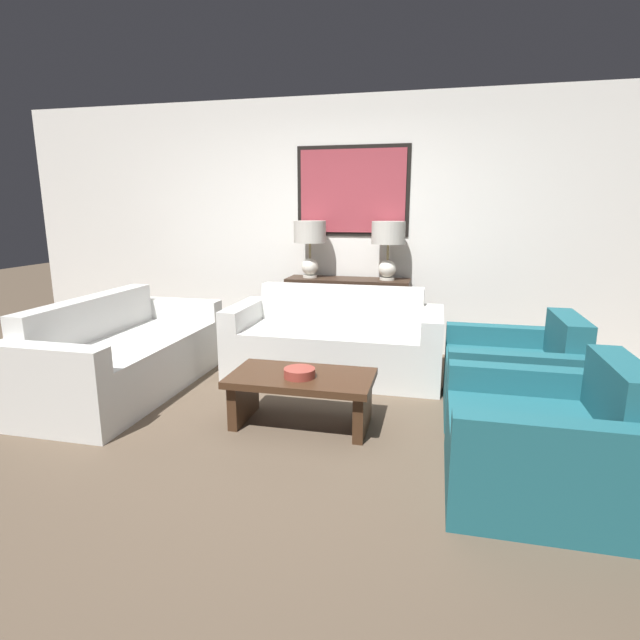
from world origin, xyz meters
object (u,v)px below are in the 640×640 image
Objects in this scene: armchair_near_back_wall at (514,379)px; couch_by_back_wall at (335,344)px; decorative_bowl at (299,373)px; table_lamp_right at (388,240)px; console_table at (347,317)px; armchair_near_camera at (542,446)px; table_lamp_left at (310,239)px; coffee_table at (301,389)px; couch_by_side at (125,358)px.

couch_by_back_wall is at bearing 157.13° from armchair_near_back_wall.
armchair_near_back_wall is (1.50, 0.61, -0.13)m from decorative_bowl.
decorative_bowl is at bearing -102.18° from table_lamp_right.
decorative_bowl is (-0.00, -1.89, 0.00)m from console_table.
table_lamp_right reaches higher than armchair_near_camera.
couch_by_back_wall is 1.62m from armchair_near_back_wall.
table_lamp_left is (-0.40, -0.00, 0.81)m from console_table.
table_lamp_right reaches higher than coffee_table.
armchair_near_camera is at bearing -20.29° from coffee_table.
console_table is 0.91m from table_lamp_left.
console_table reaches higher than armchair_near_back_wall.
console_table is 0.65× the size of couch_by_back_wall.
console_table is at bearing 0.00° from table_lamp_left.
couch_by_side reaches higher than armchair_near_back_wall.
couch_by_side is 2.05× the size of armchair_near_back_wall.
table_lamp_left is at bearing 146.02° from armchair_near_back_wall.
couch_by_back_wall is at bearing 26.98° from couch_by_side.
console_table is at bearing 180.00° from table_lamp_right.
table_lamp_right is 0.30× the size of couch_by_back_wall.
couch_by_side is (-1.25, -1.49, -0.93)m from table_lamp_left.
console_table is 1.97m from armchair_near_back_wall.
couch_by_side is 1.92× the size of coffee_table.
coffee_table is at bearing -90.05° from console_table.
armchair_near_camera is (1.50, -0.55, 0.00)m from coffee_table.
coffee_table is (1.65, -0.34, -0.01)m from couch_by_side.
coffee_table is at bearing -90.08° from couch_by_back_wall.
couch_by_back_wall is (-0.40, -0.65, -0.93)m from table_lamp_right.
console_table is at bearing 89.95° from coffee_table.
couch_by_side is at bearing 164.09° from armchair_near_camera.
armchair_near_camera is at bearing -57.94° from console_table.
table_lamp_left is 0.62× the size of armchair_near_back_wall.
table_lamp_right is 1.20m from couch_by_back_wall.
table_lamp_right is at bearing 130.43° from armchair_near_back_wall.
couch_by_side is (-2.06, -1.49, -0.93)m from table_lamp_right.
table_lamp_right is 0.62× the size of armchair_near_back_wall.
couch_by_side is at bearing 168.23° from coffee_table.
couch_by_side is 8.86× the size of decorative_bowl.
couch_by_back_wall is 1.18m from coffee_table.
console_table is 1.84m from coffee_table.
armchair_near_camera is at bearing -51.49° from table_lamp_left.
table_lamp_left is 1.20m from couch_by_back_wall.
console_table reaches higher than couch_by_back_wall.
couch_by_side is at bearing 166.44° from decorative_bowl.
couch_by_side reaches higher than armchair_near_camera.
decorative_bowl is (-0.41, -1.89, -0.81)m from table_lamp_right.
console_table is at bearing 139.43° from armchair_near_back_wall.
decorative_bowl is at bearing -91.27° from coffee_table.
console_table is at bearing 89.91° from decorative_bowl.
couch_by_side is 2.05× the size of armchair_near_camera.
table_lamp_left is at bearing 102.01° from decorative_bowl.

